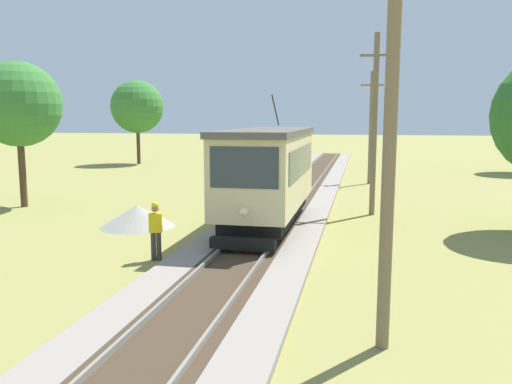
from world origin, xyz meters
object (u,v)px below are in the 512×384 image
(red_tram, at_px, (268,173))
(tree_right_near, at_px, (18,105))
(utility_pole_mid, at_px, (375,123))
(utility_pole_far, at_px, (371,127))
(gravel_pile, at_px, (137,216))
(tree_horizon, at_px, (137,107))
(utility_pole_near_tram, at_px, (390,134))
(track_worker, at_px, (156,228))

(red_tram, relative_size, tree_right_near, 1.25)
(utility_pole_mid, xyz_separation_m, tree_right_near, (-16.31, -1.23, 0.85))
(red_tram, distance_m, utility_pole_far, 15.71)
(gravel_pile, relative_size, tree_horizon, 0.38)
(utility_pole_mid, bearing_deg, utility_pole_far, 90.00)
(utility_pole_near_tram, distance_m, tree_right_near, 20.59)
(tree_right_near, bearing_deg, tree_horizon, 100.79)
(gravel_pile, bearing_deg, tree_right_near, 156.13)
(track_worker, distance_m, tree_right_near, 13.05)
(utility_pole_mid, bearing_deg, utility_pole_near_tram, -90.00)
(red_tram, height_order, gravel_pile, red_tram)
(gravel_pile, xyz_separation_m, tree_horizon, (-11.61, 25.98, 4.76))
(track_worker, xyz_separation_m, tree_right_near, (-9.87, 7.62, 3.86))
(gravel_pile, bearing_deg, utility_pole_far, 59.76)
(utility_pole_near_tram, height_order, track_worker, utility_pole_near_tram)
(tree_right_near, bearing_deg, utility_pole_mid, 4.31)
(utility_pole_far, bearing_deg, tree_right_near, -142.99)
(utility_pole_mid, xyz_separation_m, track_worker, (-6.44, -8.84, -3.01))
(track_worker, bearing_deg, utility_pole_near_tram, -144.55)
(utility_pole_mid, xyz_separation_m, tree_horizon, (-20.65, 21.54, 1.19))
(red_tram, distance_m, utility_pole_mid, 5.93)
(utility_pole_far, xyz_separation_m, tree_right_near, (-16.31, -12.30, 1.19))
(red_tram, relative_size, utility_pole_far, 1.20)
(tree_horizon, bearing_deg, track_worker, -64.94)
(utility_pole_near_tram, height_order, utility_pole_far, utility_pole_near_tram)
(gravel_pile, xyz_separation_m, track_worker, (2.60, -4.40, 0.56))
(red_tram, bearing_deg, gravel_pile, -175.87)
(utility_pole_near_tram, bearing_deg, red_tram, 111.99)
(utility_pole_mid, xyz_separation_m, utility_pole_far, (0.00, 11.07, -0.34))
(gravel_pile, height_order, tree_right_near, tree_right_near)
(red_tram, distance_m, track_worker, 5.53)
(utility_pole_mid, distance_m, track_worker, 11.35)
(track_worker, bearing_deg, red_tram, -45.21)
(track_worker, bearing_deg, utility_pole_far, -35.16)
(gravel_pile, bearing_deg, utility_pole_mid, 26.18)
(gravel_pile, xyz_separation_m, tree_right_near, (-7.27, 3.22, 4.42))
(utility_pole_near_tram, relative_size, utility_pole_mid, 0.99)
(red_tram, relative_size, tree_horizon, 1.13)
(tree_horizon, bearing_deg, red_tram, -56.83)
(red_tram, bearing_deg, tree_right_near, 167.07)
(utility_pole_far, bearing_deg, utility_pole_mid, -90.00)
(gravel_pile, distance_m, track_worker, 5.14)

